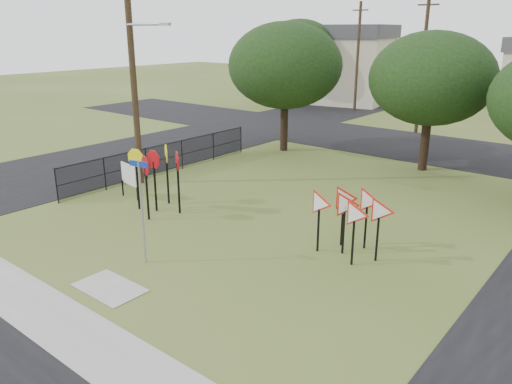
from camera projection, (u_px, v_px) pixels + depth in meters
ground at (175, 259)px, 15.56m from camera, size 140.00×140.00×0.00m
sidewalk at (49, 315)px, 12.46m from camera, size 30.00×1.60×0.02m
planting_strip at (0, 337)px, 11.58m from camera, size 30.00×0.80×0.02m
street_left at (164, 147)px, 30.13m from camera, size 8.00×50.00×0.02m
street_far at (422, 147)px, 30.31m from camera, size 60.00×8.00×0.02m
curb_pad at (110, 288)px, 13.79m from camera, size 2.00×1.20×0.02m
street_name_sign at (142, 206)px, 14.76m from camera, size 0.65×0.15×3.21m
stop_sign_cluster at (156, 166)px, 19.07m from camera, size 2.29×2.09×2.47m
yield_sign_cluster at (351, 208)px, 15.43m from camera, size 2.69×1.44×2.11m
info_board at (129, 175)px, 20.86m from camera, size 1.18×0.24×1.49m
utility_pole_main at (133, 68)px, 21.59m from camera, size 3.55×0.33×10.00m
far_pole_a at (423, 64)px, 33.03m from camera, size 1.40×0.24×9.00m
far_pole_c at (358, 56)px, 42.25m from camera, size 1.40×0.24×9.00m
fence_run at (165, 158)px, 24.48m from camera, size 0.05×11.55×1.50m
house_left at (340, 64)px, 47.89m from camera, size 10.58×8.88×7.20m
tree_near_left at (285, 66)px, 27.97m from camera, size 6.40×6.40×7.27m
tree_near_mid at (432, 79)px, 24.01m from camera, size 6.00×6.00×6.80m
tree_far_left at (299, 48)px, 45.67m from camera, size 6.80×6.80×7.73m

